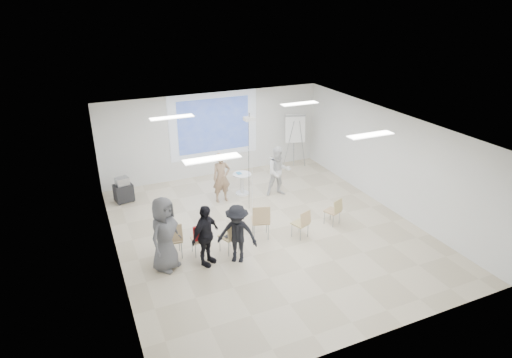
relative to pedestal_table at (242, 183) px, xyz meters
name	(u,v)px	position (x,y,z in m)	size (l,w,h in m)	color
floor	(267,232)	(-0.24, -2.48, -0.46)	(8.00, 9.00, 0.10)	beige
ceiling	(269,125)	(-0.24, -2.48, 2.64)	(8.00, 9.00, 0.10)	white
wall_back	(214,134)	(-0.24, 2.07, 1.09)	(8.00, 0.10, 3.00)	silver
wall_left	(110,210)	(-4.29, -2.48, 1.09)	(0.10, 9.00, 3.00)	silver
wall_right	(390,160)	(3.81, -2.48, 1.09)	(0.10, 9.00, 3.00)	silver
projection_halo	(214,125)	(-0.24, 2.00, 1.44)	(3.20, 0.01, 2.30)	silver
projection_image	(214,125)	(-0.24, 1.99, 1.44)	(2.60, 0.01, 1.90)	#324EAB
pedestal_table	(242,183)	(0.00, 0.00, 0.00)	(0.62, 0.62, 0.75)	white
player_left	(221,175)	(-0.77, -0.20, 0.49)	(0.66, 0.45, 1.81)	#99785D
player_right	(279,169)	(1.07, -0.51, 0.50)	(0.88, 0.70, 1.83)	white
controller_left	(224,162)	(-0.59, 0.05, 0.78)	(0.04, 0.13, 0.04)	white
controller_right	(270,158)	(0.89, -0.26, 0.82)	(0.04, 0.12, 0.04)	silver
chair_far_left	(173,238)	(-2.96, -2.77, 0.17)	(0.50, 0.53, 0.99)	tan
chair_left_mid	(200,238)	(-2.30, -2.90, 0.07)	(0.39, 0.42, 0.83)	tan
chair_left_inner	(231,234)	(-1.56, -3.12, 0.12)	(0.56, 0.57, 0.90)	tan
chair_center	(261,219)	(-0.59, -2.79, 0.18)	(0.60, 0.62, 1.00)	tan
chair_right_inner	(302,222)	(0.44, -3.21, 0.07)	(0.50, 0.52, 0.82)	tan
chair_right_far	(335,210)	(1.64, -2.94, 0.06)	(0.50, 0.52, 0.81)	tan
red_jacket	(201,233)	(-2.30, -3.05, 0.31)	(0.40, 0.09, 0.38)	#A11317
laptop	(229,235)	(-1.59, -3.03, 0.07)	(0.33, 0.24, 0.03)	black
audience_left	(205,232)	(-2.28, -3.34, 0.49)	(1.05, 0.63, 1.81)	black
audience_mid	(237,230)	(-1.54, -3.52, 0.45)	(1.12, 0.61, 1.73)	black
audience_outer	(164,230)	(-3.20, -3.11, 0.63)	(1.02, 0.67, 2.08)	#5A5B5F
flipchart_easel	(295,129)	(2.74, 1.48, 1.07)	(0.84, 0.66, 2.02)	gray
av_cart	(123,191)	(-3.64, 1.00, -0.04)	(0.63, 0.54, 0.82)	black
ceiling_projector	(249,123)	(-0.14, -0.99, 2.27)	(0.30, 0.25, 3.00)	white
fluor_panel_nw	(172,117)	(-2.24, -0.48, 2.56)	(1.20, 0.30, 0.02)	white
fluor_panel_ne	(300,104)	(1.76, -0.48, 2.56)	(1.20, 0.30, 0.02)	white
fluor_panel_sw	(212,159)	(-2.24, -3.98, 2.56)	(1.20, 0.30, 0.02)	white
fluor_panel_se	(371,135)	(1.76, -3.98, 2.56)	(1.20, 0.30, 0.02)	white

